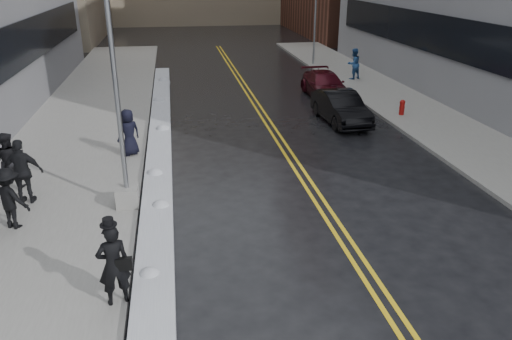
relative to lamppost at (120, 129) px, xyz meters
name	(u,v)px	position (x,y,z in m)	size (l,w,h in m)	color
ground	(248,234)	(3.30, -2.00, -2.53)	(160.00, 160.00, 0.00)	black
sidewalk_west	(84,131)	(-2.45, 8.00, -2.46)	(5.50, 50.00, 0.15)	gray
sidewalk_east	(420,115)	(13.30, 8.00, -2.46)	(4.00, 50.00, 0.15)	gray
lane_line_left	(266,124)	(5.65, 8.00, -2.53)	(0.12, 50.00, 0.01)	gold
lane_line_right	(272,124)	(5.95, 8.00, -2.53)	(0.12, 50.00, 0.01)	gold
snow_ridge	(160,140)	(0.85, 6.00, -2.36)	(0.90, 30.00, 0.34)	silver
lamppost	(120,129)	(0.00, 0.00, 0.00)	(0.65, 0.65, 7.62)	gray
fire_hydrant	(402,107)	(12.30, 8.00, -1.98)	(0.26, 0.26, 0.73)	maroon
traffic_signal	(315,18)	(11.80, 22.00, 0.87)	(0.16, 0.20, 6.00)	gray
pedestrian_fedora	(113,265)	(0.10, -4.70, -1.46)	(0.67, 0.44, 1.84)	black
pedestrian_b	(8,160)	(-3.78, 2.04, -1.47)	(0.89, 0.69, 1.83)	black
pedestrian_c	(129,132)	(-0.22, 4.47, -1.50)	(0.86, 0.56, 1.76)	black
pedestrian_d	(23,172)	(-3.01, 0.74, -1.39)	(1.17, 0.49, 1.99)	black
pedestrian_e	(10,198)	(-2.96, -0.83, -1.52)	(1.11, 0.64, 1.72)	black
pedestrian_east	(354,64)	(12.82, 16.33, -1.43)	(0.93, 0.72, 1.91)	navy
car_black	(341,107)	(9.13, 7.73, -1.81)	(1.53, 4.39, 1.45)	black
car_maroon	(325,85)	(9.83, 12.58, -1.85)	(1.91, 4.71, 1.37)	#3F0A14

